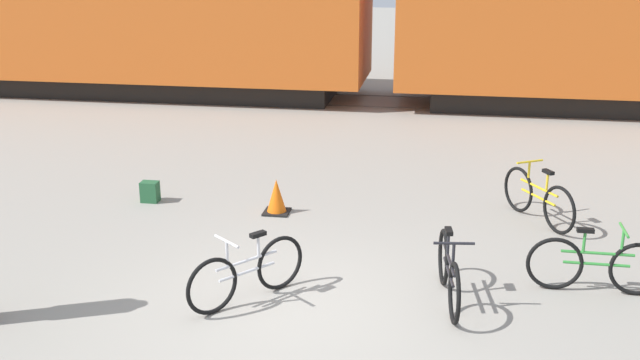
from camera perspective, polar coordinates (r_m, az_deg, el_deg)
name	(u,v)px	position (r m, az deg, el deg)	size (l,w,h in m)	color
ground_plane	(290,309)	(8.82, -2.29, -9.83)	(80.00, 80.00, 0.00)	gray
rail_near	(378,107)	(19.23, 4.46, 5.58)	(59.27, 0.07, 0.01)	#4C4238
rail_far	(383,96)	(20.63, 4.83, 6.42)	(59.27, 0.07, 0.01)	#4C4238
bicycle_silver	(247,273)	(8.89, -5.57, -7.03)	(1.10, 1.32, 0.85)	black
bicycle_green	(596,265)	(9.65, 20.30, -6.08)	(1.64, 0.46, 0.84)	black
bicycle_black	(449,273)	(8.96, 9.78, -6.96)	(0.46, 1.69, 0.87)	black
bicycle_yellow	(538,198)	(11.74, 16.28, -1.32)	(0.91, 1.51, 0.89)	black
backpack	(150,192)	(12.50, -12.83, -0.88)	(0.28, 0.20, 0.34)	#235633
traffic_cone	(276,197)	(11.68, -3.34, -1.33)	(0.40, 0.40, 0.55)	black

